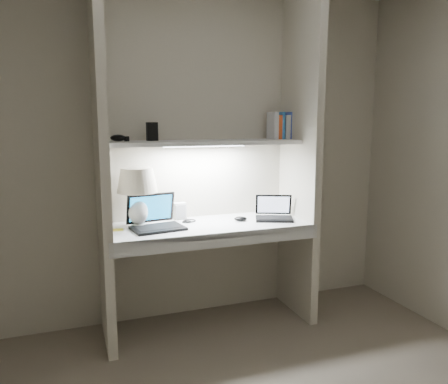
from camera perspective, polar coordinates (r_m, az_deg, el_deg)
name	(u,v)px	position (r m, az deg, el deg)	size (l,w,h in m)	color
back_wall	(198,155)	(3.34, -3.48, 4.89)	(3.20, 0.01, 2.50)	beige
alcove_panel_left	(101,161)	(2.94, -15.73, 3.97)	(0.06, 0.55, 2.50)	beige
alcove_panel_right	(300,155)	(3.38, 9.89, 4.81)	(0.06, 0.55, 2.50)	beige
desk	(209,227)	(3.16, -1.98, -4.54)	(1.40, 0.55, 0.04)	white
desk_apron	(221,240)	(2.93, -0.40, -6.25)	(1.46, 0.03, 0.10)	silver
shelf	(204,143)	(3.16, -2.57, 6.47)	(1.40, 0.36, 0.03)	silver
strip_light	(204,146)	(3.17, -2.57, 6.07)	(0.60, 0.04, 0.01)	white
table_lamp	(137,187)	(3.08, -11.25, 0.61)	(0.28, 0.28, 0.41)	white
laptop_main	(155,220)	(3.07, -8.98, -3.69)	(0.38, 0.34, 0.23)	black
laptop_netbook	(274,214)	(3.33, 6.54, -2.81)	(0.34, 0.33, 0.18)	black
speaker	(180,211)	(3.31, -5.81, -2.48)	(0.09, 0.06, 0.13)	silver
mouse	(241,219)	(3.24, 2.18, -3.51)	(0.10, 0.06, 0.04)	black
cable_coil	(190,221)	(3.24, -4.51, -3.76)	(0.09, 0.09, 0.01)	black
sticky_note	(118,230)	(3.07, -13.72, -4.82)	(0.07, 0.07, 0.00)	yellow
book_row	(281,126)	(3.46, 7.52, 8.50)	(0.20, 0.14, 0.21)	silver
shelf_box	(152,132)	(3.16, -9.38, 7.80)	(0.08, 0.05, 0.13)	black
shelf_gadget	(118,138)	(3.09, -13.66, 6.88)	(0.11, 0.08, 0.05)	black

